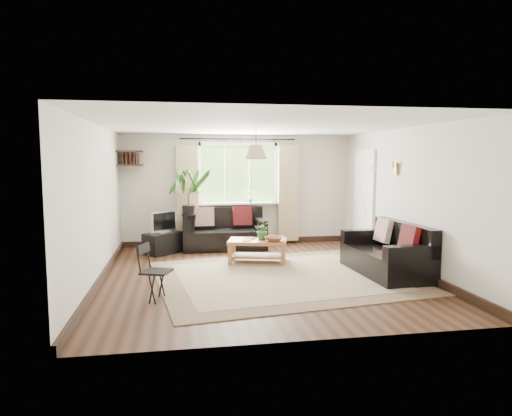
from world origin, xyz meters
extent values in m
plane|color=black|center=(0.00, 0.00, 0.00)|extent=(5.50, 5.50, 0.00)
plane|color=white|center=(0.00, 0.00, 2.40)|extent=(5.50, 5.50, 0.00)
cube|color=beige|center=(0.00, 2.75, 1.20)|extent=(5.00, 0.02, 2.40)
cube|color=beige|center=(0.00, -2.75, 1.20)|extent=(5.00, 0.02, 2.40)
cube|color=beige|center=(-2.50, 0.00, 1.20)|extent=(0.02, 5.50, 2.40)
cube|color=beige|center=(2.50, 0.00, 1.20)|extent=(0.02, 5.50, 2.40)
cube|color=beige|center=(0.32, -0.22, 0.01)|extent=(4.27, 3.80, 0.02)
cube|color=silver|center=(2.47, 1.70, 1.00)|extent=(0.06, 0.96, 2.06)
imported|color=#2D6227|center=(0.20, 0.86, 0.59)|extent=(0.36, 0.34, 0.34)
imported|color=brown|center=(0.37, 0.68, 0.46)|extent=(0.45, 0.45, 0.08)
imported|color=silver|center=(-0.18, 0.82, 0.43)|extent=(0.17, 0.22, 0.02)
imported|color=brown|center=(-0.07, 1.00, 0.43)|extent=(0.26, 0.27, 0.02)
cube|color=black|center=(-1.59, 2.00, 0.21)|extent=(0.87, 0.83, 0.42)
imported|color=#2D6023|center=(0.25, 2.63, 1.06)|extent=(0.14, 0.10, 0.27)
camera|label=1|loc=(-1.28, -7.14, 1.87)|focal=32.00mm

